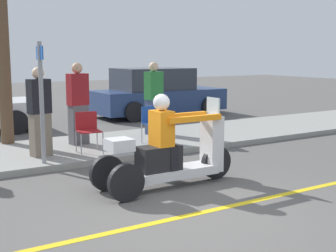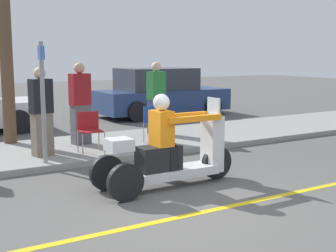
% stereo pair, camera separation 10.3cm
% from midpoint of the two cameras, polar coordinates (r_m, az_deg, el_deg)
% --- Properties ---
extents(ground_plane, '(60.00, 60.00, 0.00)m').
position_cam_midpoint_polar(ground_plane, '(6.28, 3.28, -10.77)').
color(ground_plane, '#565451').
extents(lane_stripe, '(24.00, 0.12, 0.01)m').
position_cam_midpoint_polar(lane_stripe, '(6.52, 6.41, -10.04)').
color(lane_stripe, gold).
rests_on(lane_stripe, ground).
extents(sidewalk_strip, '(28.00, 2.80, 0.12)m').
position_cam_midpoint_polar(sidewalk_strip, '(10.25, -11.47, -2.87)').
color(sidewalk_strip, gray).
rests_on(sidewalk_strip, ground).
extents(motorcycle_trike, '(2.43, 0.74, 1.49)m').
position_cam_midpoint_polar(motorcycle_trike, '(7.40, 0.48, -3.45)').
color(motorcycle_trike, black).
rests_on(motorcycle_trike, ground).
extents(spectator_with_child, '(0.47, 0.34, 1.78)m').
position_cam_midpoint_polar(spectator_with_child, '(11.56, -1.19, 3.23)').
color(spectator_with_child, '#38476B').
rests_on(spectator_with_child, sidewalk_strip).
extents(spectator_near_curb, '(0.46, 0.31, 1.79)m').
position_cam_midpoint_polar(spectator_near_curb, '(10.45, -10.37, 2.52)').
color(spectator_near_curb, '#515156').
rests_on(spectator_near_curb, sidewalk_strip).
extents(spectator_mid_group, '(0.45, 0.32, 1.73)m').
position_cam_midpoint_polar(spectator_mid_group, '(9.39, -14.87, 1.49)').
color(spectator_mid_group, '#726656').
rests_on(spectator_mid_group, sidewalk_strip).
extents(folding_chair_set_back, '(0.53, 0.53, 0.82)m').
position_cam_midpoint_polar(folding_chair_set_back, '(10.45, -1.35, 0.68)').
color(folding_chair_set_back, '#A5A8AD').
rests_on(folding_chair_set_back, sidewalk_strip).
extents(folding_chair_curbside, '(0.52, 0.52, 0.82)m').
position_cam_midpoint_polar(folding_chair_curbside, '(9.57, -9.25, -0.20)').
color(folding_chair_curbside, '#A5A8AD').
rests_on(folding_chair_curbside, sidewalk_strip).
extents(parked_car_lot_left, '(4.50, 2.08, 1.62)m').
position_cam_midpoint_polar(parked_car_lot_left, '(15.98, -0.76, 3.98)').
color(parked_car_lot_left, navy).
rests_on(parked_car_lot_left, ground).
extents(tree_trunk, '(0.28, 0.28, 3.39)m').
position_cam_midpoint_polar(tree_trunk, '(10.92, -18.81, 6.84)').
color(tree_trunk, brown).
rests_on(tree_trunk, sidewalk_strip).
extents(street_sign, '(0.08, 0.36, 2.20)m').
position_cam_midpoint_polar(street_sign, '(8.71, -14.68, 3.35)').
color(street_sign, gray).
rests_on(street_sign, sidewalk_strip).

